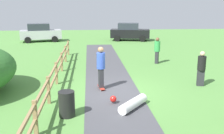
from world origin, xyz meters
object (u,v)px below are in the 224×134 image
at_px(bystander_black, 201,67).
at_px(skater_riding, 101,66).
at_px(bystander_green, 157,49).
at_px(parked_car_silver, 40,33).
at_px(parked_car_black, 130,32).
at_px(skater_fallen, 132,103).
at_px(trash_bin, 67,104).

bearing_deg(bystander_black, skater_riding, -178.86).
distance_m(bystander_black, bystander_green, 5.07).
xyz_separation_m(parked_car_silver, parked_car_black, (9.60, 0.02, 0.00)).
bearing_deg(skater_riding, bystander_black, 1.14).
distance_m(bystander_green, parked_car_black, 11.56).
height_order(bystander_green, parked_car_black, parked_car_black).
bearing_deg(bystander_green, parked_car_silver, 129.71).
bearing_deg(skater_fallen, bystander_black, 33.50).
height_order(skater_riding, bystander_black, skater_riding).
distance_m(trash_bin, parked_car_black, 20.22).
distance_m(trash_bin, skater_riding, 3.21).
bearing_deg(bystander_black, bystander_green, 99.10).
xyz_separation_m(skater_riding, parked_car_silver, (-5.63, 16.64, -0.16)).
bearing_deg(parked_car_silver, skater_riding, -71.31).
bearing_deg(bystander_black, skater_fallen, -146.50).
distance_m(bystander_black, parked_car_black, 16.59).
distance_m(skater_fallen, parked_car_silver, 20.17).
relative_size(skater_riding, parked_car_silver, 0.44).
bearing_deg(parked_car_silver, skater_fallen, -70.74).
xyz_separation_m(bystander_green, parked_car_black, (0.01, 11.56, 0.01)).
xyz_separation_m(bystander_green, parked_car_silver, (-9.59, 11.54, 0.01)).
relative_size(skater_riding, parked_car_black, 0.44).
bearing_deg(parked_car_silver, bystander_black, -57.88).
height_order(skater_fallen, bystander_black, bystander_black).
bearing_deg(parked_car_black, trash_bin, -105.17).
xyz_separation_m(skater_riding, bystander_black, (4.76, 0.09, -0.19)).
height_order(trash_bin, skater_fallen, trash_bin).
relative_size(bystander_green, parked_car_silver, 0.39).
bearing_deg(parked_car_black, skater_fallen, -98.81).
xyz_separation_m(bystander_black, parked_car_silver, (-10.39, 16.55, 0.04)).
relative_size(skater_fallen, parked_car_black, 0.33).
bearing_deg(trash_bin, parked_car_silver, 102.46).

